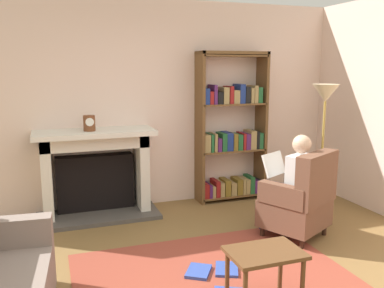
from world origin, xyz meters
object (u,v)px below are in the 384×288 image
Objects in this scene: side_table at (265,260)px; floor_lamp at (325,105)px; bookshelf at (232,132)px; mantel_clock at (89,123)px; armchair_reading at (300,200)px; fireplace at (96,170)px; seated_reader at (292,181)px.

floor_lamp is at bearing 43.93° from side_table.
bookshelf is 2.78m from side_table.
mantel_clock is 2.58m from armchair_reading.
seated_reader is at bearing -34.74° from fireplace.
bookshelf is at bearing 4.03° from mantel_clock.
armchair_reading is 1.50m from side_table.
seated_reader is (0.08, -1.39, -0.34)m from bookshelf.
mantel_clock is 1.95m from bookshelf.
bookshelf is (1.87, 0.03, 0.38)m from fireplace.
fireplace reaches higher than side_table.
mantel_clock is at bearing -120.46° from fireplace.
seated_reader reaches higher than fireplace.
fireplace is 2.72m from side_table.
mantel_clock is 0.11× the size of floor_lamp.
floor_lamp reaches higher than fireplace.
fireplace is 2.37m from seated_reader.
mantel_clock is 0.09× the size of bookshelf.
bookshelf is 1.59m from armchair_reading.
fireplace reaches higher than armchair_reading.
side_table is (-0.99, -1.18, -0.22)m from seated_reader.
armchair_reading is at bearing -36.00° from fireplace.
floor_lamp is at bearing -47.62° from bookshelf.
seated_reader is 0.70× the size of floor_lamp.
side_table is (0.96, -2.54, -0.17)m from fireplace.
bookshelf reaches higher than seated_reader.
bookshelf is 1.30m from floor_lamp.
mantel_clock is 2.43m from seated_reader.
floor_lamp is (1.73, 1.67, 0.98)m from side_table.
side_table is (1.02, -2.44, -0.78)m from mantel_clock.
bookshelf reaches higher than fireplace.
seated_reader is at bearing -90.00° from armchair_reading.
mantel_clock reaches higher than side_table.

